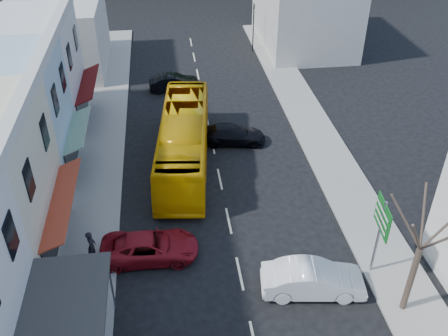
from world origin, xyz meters
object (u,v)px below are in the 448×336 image
bus (184,142)px  street_tree (420,249)px  car_white (313,281)px  direction_sign (378,239)px  car_red (150,247)px  traffic_signal (253,28)px  pedestrian_left (92,246)px

bus → street_tree: (9.01, -13.25, 2.19)m
car_white → street_tree: 5.11m
direction_sign → street_tree: size_ratio=0.58×
car_white → direction_sign: (3.22, 0.85, 1.49)m
car_red → traffic_signal: (10.12, 27.16, 1.59)m
traffic_signal → car_red: bearing=78.7°
car_white → car_red: same height
pedestrian_left → traffic_signal: size_ratio=0.37×
car_white → street_tree: size_ratio=0.59×
direction_sign → traffic_signal: size_ratio=0.95×
car_red → bus: bearing=-13.4°
traffic_signal → car_white: bearing=94.2°
bus → car_red: 8.75m
traffic_signal → bus: bearing=76.5°
traffic_signal → direction_sign: bearing=100.3°
bus → car_white: bearing=-59.3°
bus → direction_sign: direction_sign is taller
pedestrian_left → car_red: bearing=-93.8°
bus → street_tree: size_ratio=1.55×
street_tree → traffic_signal: 32.06m
pedestrian_left → street_tree: (14.13, -4.92, 2.74)m
bus → direction_sign: (8.43, -10.83, 0.64)m
bus → pedestrian_left: bus is taller
car_white → car_red: 8.19m
car_white → street_tree: bearing=-105.2°
street_tree → bus: bearing=124.2°
bus → car_white: 12.82m
bus → car_red: bearing=-98.6°
bus → car_white: (5.22, -11.68, -0.85)m
car_red → direction_sign: bearing=-100.9°
direction_sign → street_tree: street_tree is taller
car_white → traffic_signal: traffic_signal is taller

